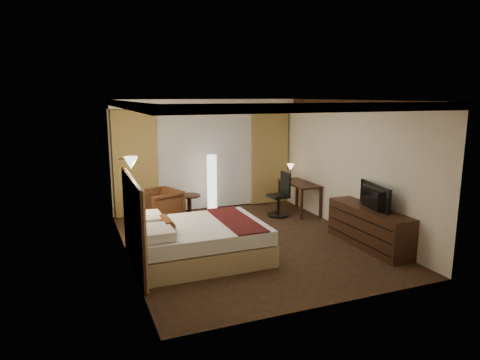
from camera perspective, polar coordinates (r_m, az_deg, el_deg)
name	(u,v)px	position (r m, az deg, el deg)	size (l,w,h in m)	color
floor	(248,242)	(8.36, 1.03, -8.25)	(4.50, 5.50, 0.01)	black
ceiling	(248,100)	(7.88, 1.10, 10.58)	(4.50, 5.50, 0.01)	white
back_wall	(205,155)	(10.57, -4.75, 3.37)	(4.50, 0.02, 2.70)	silver
left_wall	(125,182)	(7.45, -15.10, -0.30)	(0.02, 5.50, 2.70)	silver
right_wall	(348,166)	(9.12, 14.22, 1.80)	(0.02, 5.50, 2.70)	silver
crown_molding	(248,104)	(7.88, 1.10, 10.15)	(4.50, 5.50, 0.12)	black
soffit	(207,103)	(10.23, -4.45, 10.14)	(4.50, 0.50, 0.20)	white
curtain_sheer	(206,159)	(10.51, -4.62, 2.78)	(2.48, 0.04, 2.45)	silver
curtain_left_drape	(135,164)	(10.08, -13.78, 2.13)	(1.00, 0.14, 2.45)	#A68D4B
curtain_right_drape	(269,156)	(11.07, 3.92, 3.22)	(1.00, 0.14, 2.45)	#A68D4B
wall_sconce	(131,163)	(7.77, -14.35, 2.23)	(0.24, 0.24, 0.24)	white
bed	(200,241)	(7.47, -5.33, -8.13)	(2.18, 1.70, 0.64)	white
headboard	(134,224)	(7.12, -13.96, -5.75)	(0.12, 2.00, 1.50)	tan
armchair	(159,205)	(9.53, -10.74, -3.35)	(0.82, 0.77, 0.85)	#472515
side_table	(189,207)	(9.88, -6.75, -3.55)	(0.51, 0.51, 0.56)	black
floor_lamp	(212,184)	(10.13, -3.75, -0.59)	(0.30, 0.30, 1.44)	white
desk	(299,198)	(10.35, 7.87, -2.37)	(0.55, 1.21, 0.75)	black
desk_lamp	(290,172)	(10.62, 6.74, 1.02)	(0.18, 0.18, 0.34)	#FFD899
office_chair	(278,194)	(10.00, 5.13, -1.93)	(0.50, 0.50, 1.04)	black
dresser	(369,227)	(8.36, 16.81, -6.06)	(0.50, 1.92, 0.75)	black
television	(370,192)	(8.17, 16.91, -1.57)	(1.04, 0.60, 0.14)	black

